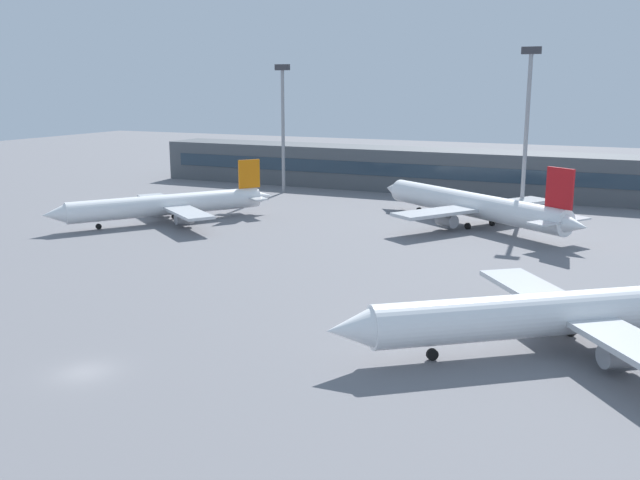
% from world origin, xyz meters
% --- Properties ---
extents(ground_plane, '(400.00, 400.00, 0.00)m').
position_xyz_m(ground_plane, '(0.00, 40.00, 0.00)').
color(ground_plane, slate).
extents(terminal_building, '(131.56, 12.13, 9.00)m').
position_xyz_m(terminal_building, '(0.00, 106.34, 4.50)').
color(terminal_building, '#4C5156').
rests_on(terminal_building, ground_plane).
extents(airplane_near, '(35.93, 29.36, 10.60)m').
position_xyz_m(airplane_near, '(34.32, 21.49, 3.23)').
color(airplane_near, white).
rests_on(airplane_near, ground_plane).
extents(airplane_mid, '(25.92, 33.67, 9.70)m').
position_xyz_m(airplane_mid, '(-32.18, 53.82, 2.96)').
color(airplane_mid, white).
rests_on(airplane_mid, ground_plane).
extents(airplane_far, '(39.40, 29.03, 11.14)m').
position_xyz_m(airplane_far, '(14.29, 72.79, 3.40)').
color(airplane_far, white).
rests_on(airplane_far, ground_plane).
extents(floodlight_tower_west, '(3.20, 0.80, 28.63)m').
position_xyz_m(floodlight_tower_west, '(20.86, 83.24, 16.38)').
color(floodlight_tower_west, gray).
rests_on(floodlight_tower_west, ground_plane).
extents(floodlight_tower_east, '(3.20, 0.80, 26.59)m').
position_xyz_m(floodlight_tower_east, '(-29.92, 91.62, 15.33)').
color(floodlight_tower_east, gray).
rests_on(floodlight_tower_east, ground_plane).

